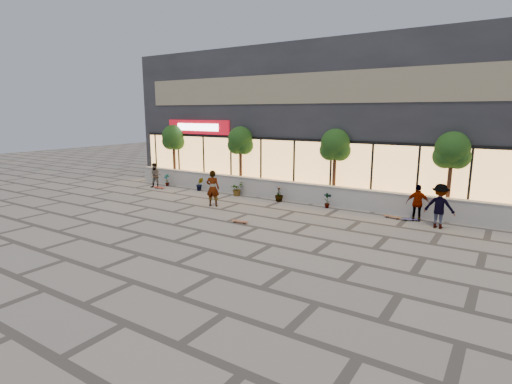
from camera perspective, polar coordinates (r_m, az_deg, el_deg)
The scene contains 20 objects.
ground at distance 16.45m, azimuth -7.63°, elevation -5.52°, with size 80.00×80.00×0.00m, color gray.
planter_wall at distance 21.95m, azimuth 4.25°, elevation 0.22°, with size 22.00×0.42×1.04m.
retail_building at distance 26.50m, azimuth 10.16°, elevation 10.09°, with size 24.00×9.17×8.50m.
shrub_a at distance 26.64m, azimuth -12.60°, elevation 1.69°, with size 0.43×0.29×0.81m, color #1B3C13.
shrub_b at distance 24.74m, azimuth -8.04°, elevation 1.12°, with size 0.45×0.36×0.81m, color #1B3C13.
shrub_c at distance 23.03m, azimuth -2.76°, elevation 0.47°, with size 0.73×0.63×0.81m, color #1B3C13.
shrub_d at distance 21.55m, azimuth 3.31°, elevation -0.30°, with size 0.45×0.45×0.81m, color #1B3C13.
shrub_e at distance 20.35m, azimuth 10.18°, elevation -1.15°, with size 0.43×0.29×0.81m, color #1B3C13.
tree_west at distance 27.58m, azimuth -11.71°, elevation 7.45°, with size 1.60×1.50×3.92m.
tree_midwest at distance 24.05m, azimuth -2.24°, elevation 7.14°, with size 1.60×1.50×3.92m.
tree_mideast at distance 21.19m, azimuth 11.24°, elevation 6.36°, with size 1.60×1.50×3.92m.
tree_east at distance 19.83m, azimuth 26.20°, elevation 5.09°, with size 1.60×1.50×3.92m.
skater_center at distance 20.47m, azimuth -6.19°, elevation 0.54°, with size 0.68×0.45×1.86m, color white.
skater_left at distance 26.15m, azimuth -14.17°, elevation 2.30°, with size 0.77×0.60×1.59m, color tan.
skater_right_near at distance 18.93m, azimuth 22.11°, elevation -1.48°, with size 0.96×0.40×1.64m, color silver.
skater_right_far at distance 18.14m, azimuth 24.76°, elevation -1.85°, with size 1.21×0.69×1.87m, color maroon.
skateboard_center at distance 17.42m, azimuth -2.32°, elevation -4.21°, with size 0.79×0.27×0.09m.
skateboard_left at distance 25.92m, azimuth -13.68°, elevation 0.64°, with size 0.81×0.25×0.10m.
skateboard_right_near at distance 19.18m, azimuth 18.91°, elevation -3.36°, with size 0.83×0.34×0.10m.
skateboard_right_far at distance 19.04m, azimuth 21.27°, elevation -3.66°, with size 0.74×0.44×0.09m.
Camera 1 is at (10.30, -11.92, 4.74)m, focal length 28.00 mm.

